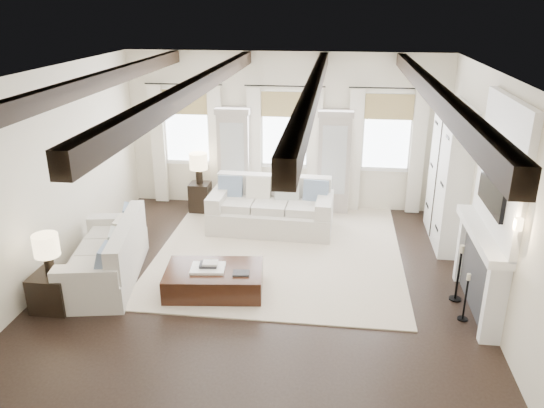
# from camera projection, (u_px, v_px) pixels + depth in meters

# --- Properties ---
(ground) EXTENTS (7.50, 7.50, 0.00)m
(ground) POSITION_uv_depth(u_px,v_px,m) (258.00, 294.00, 7.95)
(ground) COLOR black
(ground) RESTS_ON ground
(room_shell) EXTENTS (6.54, 7.54, 3.22)m
(room_shell) POSITION_uv_depth(u_px,v_px,m) (315.00, 158.00, 8.02)
(room_shell) COLOR #F1E8CF
(room_shell) RESTS_ON ground
(area_rug) EXTENTS (4.17, 4.61, 0.02)m
(area_rug) POSITION_uv_depth(u_px,v_px,m) (280.00, 248.00, 9.39)
(area_rug) COLOR beige
(area_rug) RESTS_ON ground
(sofa_back) EXTENTS (2.34, 1.12, 0.99)m
(sofa_back) POSITION_uv_depth(u_px,v_px,m) (271.00, 210.00, 10.08)
(sofa_back) COLOR silver
(sofa_back) RESTS_ON ground
(sofa_left) EXTENTS (1.36, 2.31, 0.93)m
(sofa_left) POSITION_uv_depth(u_px,v_px,m) (109.00, 257.00, 8.27)
(sofa_left) COLOR silver
(sofa_left) RESTS_ON ground
(ottoman) EXTENTS (1.53, 1.05, 0.38)m
(ottoman) POSITION_uv_depth(u_px,v_px,m) (214.00, 281.00, 7.94)
(ottoman) COLOR black
(ottoman) RESTS_ON ground
(tray) EXTENTS (0.54, 0.43, 0.04)m
(tray) POSITION_uv_depth(u_px,v_px,m) (208.00, 268.00, 7.87)
(tray) COLOR white
(tray) RESTS_ON ottoman
(book_lower) EXTENTS (0.28, 0.23, 0.04)m
(book_lower) POSITION_uv_depth(u_px,v_px,m) (208.00, 265.00, 7.89)
(book_lower) COLOR #262628
(book_lower) RESTS_ON tray
(book_upper) EXTENTS (0.24, 0.19, 0.03)m
(book_upper) POSITION_uv_depth(u_px,v_px,m) (210.00, 263.00, 7.86)
(book_upper) COLOR beige
(book_upper) RESTS_ON book_lower
(book_loose) EXTENTS (0.26, 0.21, 0.03)m
(book_loose) POSITION_uv_depth(u_px,v_px,m) (241.00, 273.00, 7.73)
(book_loose) COLOR #262628
(book_loose) RESTS_ON ottoman
(side_table_front) EXTENTS (0.53, 0.53, 0.53)m
(side_table_front) POSITION_uv_depth(u_px,v_px,m) (54.00, 291.00, 7.51)
(side_table_front) COLOR black
(side_table_front) RESTS_ON ground
(lamp_front) EXTENTS (0.35, 0.35, 0.60)m
(lamp_front) POSITION_uv_depth(u_px,v_px,m) (46.00, 248.00, 7.27)
(lamp_front) COLOR black
(lamp_front) RESTS_ON side_table_front
(side_table_back) EXTENTS (0.41, 0.41, 0.61)m
(side_table_back) POSITION_uv_depth(u_px,v_px,m) (200.00, 197.00, 10.97)
(side_table_back) COLOR black
(side_table_back) RESTS_ON ground
(lamp_back) EXTENTS (0.37, 0.37, 0.63)m
(lamp_back) POSITION_uv_depth(u_px,v_px,m) (199.00, 163.00, 10.71)
(lamp_back) COLOR black
(lamp_back) RESTS_ON side_table_back
(candlestick_near) EXTENTS (0.14, 0.14, 0.71)m
(candlestick_near) POSITION_uv_depth(u_px,v_px,m) (465.00, 301.00, 7.21)
(candlestick_near) COLOR black
(candlestick_near) RESTS_ON ground
(candlestick_far) EXTENTS (0.18, 0.18, 0.88)m
(candlestick_far) POSITION_uv_depth(u_px,v_px,m) (458.00, 278.00, 7.67)
(candlestick_far) COLOR black
(candlestick_far) RESTS_ON ground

